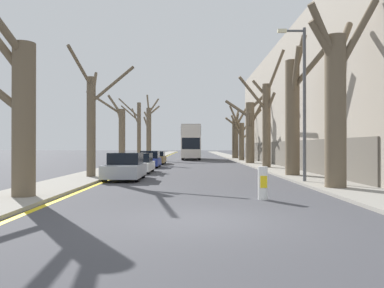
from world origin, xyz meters
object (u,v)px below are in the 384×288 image
at_px(street_tree_left_4, 147,130).
at_px(lamp_post, 300,96).
at_px(street_tree_left_0, 17,110).
at_px(traffic_bollard, 261,183).
at_px(double_decker_bus, 189,140).
at_px(street_tree_left_3, 136,130).
at_px(parked_car_1, 138,163).
at_px(street_tree_right_1, 292,111).
at_px(parked_car_3, 155,158).
at_px(parked_car_2, 148,160).
at_px(street_tree_left_2, 118,133).
at_px(street_tree_right_0, 334,100).
at_px(street_tree_right_3, 249,129).
at_px(parked_car_0, 123,167).
at_px(street_tree_right_2, 264,120).
at_px(street_tree_left_1, 90,120).
at_px(street_tree_right_5, 234,136).
at_px(street_tree_right_4, 239,137).

height_order(street_tree_left_4, lamp_post, street_tree_left_4).
relative_size(street_tree_left_0, traffic_bollard, 6.25).
relative_size(double_decker_bus, lamp_post, 1.37).
height_order(street_tree_left_3, parked_car_1, street_tree_left_3).
distance_m(street_tree_left_4, lamp_post, 32.06).
distance_m(street_tree_left_4, street_tree_right_1, 28.67).
bearing_deg(street_tree_left_0, double_decker_bus, 81.56).
relative_size(parked_car_3, traffic_bollard, 3.85).
distance_m(parked_car_2, traffic_bollard, 20.43).
bearing_deg(street_tree_left_2, street_tree_right_0, -51.95).
relative_size(street_tree_right_3, parked_car_0, 1.92).
distance_m(street_tree_left_3, street_tree_right_2, 15.00).
bearing_deg(double_decker_bus, street_tree_right_1, -78.13).
height_order(street_tree_left_0, parked_car_1, street_tree_left_0).
distance_m(double_decker_bus, parked_car_1, 26.21).
bearing_deg(street_tree_left_4, street_tree_left_1, -90.22).
xyz_separation_m(street_tree_left_2, street_tree_right_3, (11.94, 7.29, 0.74)).
height_order(street_tree_left_4, parked_car_2, street_tree_left_4).
xyz_separation_m(street_tree_left_3, parked_car_1, (2.10, -13.79, -2.89)).
relative_size(street_tree_left_1, parked_car_1, 1.66).
distance_m(street_tree_right_1, street_tree_right_5, 31.15).
bearing_deg(street_tree_left_3, street_tree_right_4, 27.03).
bearing_deg(parked_car_1, street_tree_right_2, 25.06).
distance_m(lamp_post, traffic_bollard, 7.26).
relative_size(street_tree_left_0, parked_car_1, 1.70).
bearing_deg(street_tree_left_4, street_tree_left_0, -90.53).
height_order(street_tree_left_3, street_tree_right_2, street_tree_right_2).
bearing_deg(street_tree_right_1, street_tree_left_0, -141.70).
height_order(street_tree_left_3, lamp_post, lamp_post).
bearing_deg(street_tree_right_3, lamp_post, -91.57).
height_order(street_tree_right_5, parked_car_1, street_tree_right_5).
bearing_deg(traffic_bollard, street_tree_right_5, 84.63).
relative_size(street_tree_left_0, street_tree_left_3, 1.02).
bearing_deg(traffic_bollard, parked_car_3, 103.41).
distance_m(street_tree_left_3, parked_car_1, 14.24).
bearing_deg(street_tree_right_0, parked_car_3, 113.04).
bearing_deg(street_tree_right_1, street_tree_right_5, 89.67).
distance_m(street_tree_left_3, street_tree_left_4, 8.77).
height_order(street_tree_right_1, street_tree_right_4, street_tree_right_1).
relative_size(street_tree_left_0, parked_car_0, 1.79).
bearing_deg(double_decker_bus, street_tree_right_3, -65.67).
distance_m(street_tree_left_0, street_tree_left_2, 18.20).
bearing_deg(lamp_post, street_tree_right_5, 88.66).
bearing_deg(parked_car_1, street_tree_right_0, -46.58).
bearing_deg(street_tree_right_0, street_tree_right_4, 90.05).
bearing_deg(lamp_post, street_tree_left_4, 110.11).
bearing_deg(street_tree_right_0, street_tree_right_1, 89.73).
height_order(street_tree_left_2, street_tree_left_4, street_tree_left_4).
distance_m(street_tree_left_1, street_tree_right_5, 34.33).
bearing_deg(street_tree_right_2, parked_car_1, -154.94).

